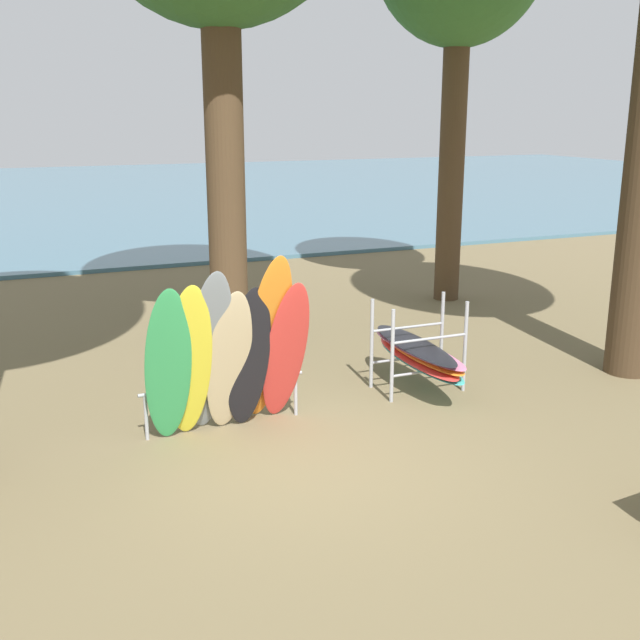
# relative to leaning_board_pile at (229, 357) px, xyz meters

# --- Properties ---
(ground_plane) EXTENTS (80.00, 80.00, 0.00)m
(ground_plane) POSITION_rel_leaning_board_pile_xyz_m (0.63, -0.82, -0.97)
(ground_plane) COLOR brown
(lake_water) EXTENTS (80.00, 36.00, 0.10)m
(lake_water) POSITION_rel_leaning_board_pile_xyz_m (0.63, 28.26, -0.92)
(lake_water) COLOR #477084
(lake_water) RESTS_ON ground
(leaning_board_pile) EXTENTS (2.02, 1.03, 2.20)m
(leaning_board_pile) POSITION_rel_leaning_board_pile_xyz_m (0.00, 0.00, 0.00)
(leaning_board_pile) COLOR #339E56
(leaning_board_pile) RESTS_ON ground
(board_storage_rack) EXTENTS (1.15, 2.12, 1.25)m
(board_storage_rack) POSITION_rel_leaning_board_pile_xyz_m (2.80, 0.56, -0.45)
(board_storage_rack) COLOR #9EA0A5
(board_storage_rack) RESTS_ON ground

